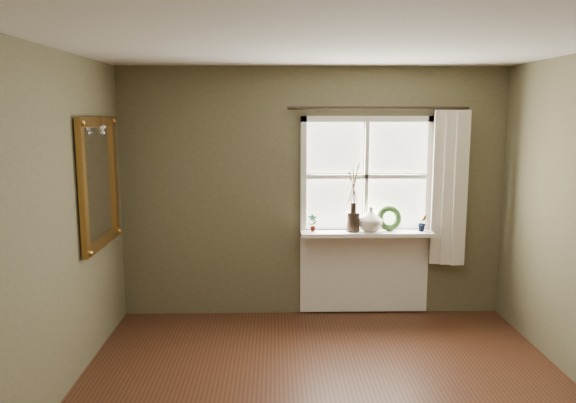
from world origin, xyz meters
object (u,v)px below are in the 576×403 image
(cream_vase, at_px, (371,219))
(gilt_mirror, at_px, (99,182))
(dark_jug, at_px, (353,222))
(wreath, at_px, (389,221))

(cream_vase, height_order, gilt_mirror, gilt_mirror)
(dark_jug, bearing_deg, cream_vase, 0.00)
(wreath, distance_m, gilt_mirror, 2.89)
(dark_jug, relative_size, gilt_mirror, 0.18)
(dark_jug, height_order, wreath, wreath)
(dark_jug, distance_m, gilt_mirror, 2.51)
(wreath, bearing_deg, cream_vase, -179.44)
(wreath, relative_size, gilt_mirror, 0.23)
(wreath, bearing_deg, gilt_mirror, -176.48)
(cream_vase, bearing_deg, wreath, 11.26)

